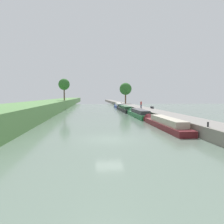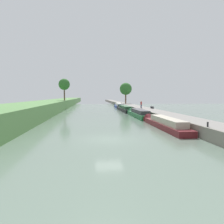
{
  "view_description": "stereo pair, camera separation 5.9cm",
  "coord_description": "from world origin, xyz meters",
  "px_view_note": "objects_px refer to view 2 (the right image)",
  "views": [
    {
      "loc": [
        -1.67,
        -19.05,
        4.01
      ],
      "look_at": [
        2.22,
        19.41,
        1.0
      ],
      "focal_mm": 33.91,
      "sensor_mm": 36.0,
      "label": 1
    },
    {
      "loc": [
        -1.61,
        -19.06,
        4.01
      ],
      "look_at": [
        2.22,
        19.41,
        1.0
      ],
      "focal_mm": 33.91,
      "sensor_mm": 36.0,
      "label": 2
    }
  ],
  "objects_px": {
    "narrowboat_maroon": "(164,123)",
    "narrowboat_green": "(138,114)",
    "narrowboat_black": "(124,109)",
    "park_bench": "(152,107)",
    "person_walking": "(141,104)",
    "mooring_bollard_far": "(122,103)",
    "narrowboat_blue": "(119,106)",
    "mooring_bollard_near": "(208,124)"
  },
  "relations": [
    {
      "from": "narrowboat_maroon",
      "to": "narrowboat_green",
      "type": "height_order",
      "value": "narrowboat_green"
    },
    {
      "from": "narrowboat_black",
      "to": "park_bench",
      "type": "relative_size",
      "value": 10.98
    },
    {
      "from": "person_walking",
      "to": "mooring_bollard_far",
      "type": "distance_m",
      "value": 26.02
    },
    {
      "from": "narrowboat_green",
      "to": "person_walking",
      "type": "bearing_deg",
      "value": 72.76
    },
    {
      "from": "narrowboat_blue",
      "to": "person_walking",
      "type": "bearing_deg",
      "value": -83.63
    },
    {
      "from": "narrowboat_maroon",
      "to": "narrowboat_black",
      "type": "xyz_separation_m",
      "value": [
        -0.36,
        29.21,
        0.03
      ]
    },
    {
      "from": "mooring_bollard_far",
      "to": "mooring_bollard_near",
      "type": "bearing_deg",
      "value": -90.0
    },
    {
      "from": "narrowboat_maroon",
      "to": "mooring_bollard_near",
      "type": "distance_m",
      "value": 7.46
    },
    {
      "from": "person_walking",
      "to": "park_bench",
      "type": "bearing_deg",
      "value": -34.55
    },
    {
      "from": "park_bench",
      "to": "mooring_bollard_near",
      "type": "bearing_deg",
      "value": -95.93
    },
    {
      "from": "narrowboat_green",
      "to": "narrowboat_maroon",
      "type": "bearing_deg",
      "value": -89.48
    },
    {
      "from": "narrowboat_blue",
      "to": "mooring_bollard_near",
      "type": "bearing_deg",
      "value": -88.11
    },
    {
      "from": "narrowboat_maroon",
      "to": "person_walking",
      "type": "distance_m",
      "value": 21.78
    },
    {
      "from": "mooring_bollard_far",
      "to": "park_bench",
      "type": "height_order",
      "value": "park_bench"
    },
    {
      "from": "person_walking",
      "to": "mooring_bollard_near",
      "type": "distance_m",
      "value": 28.85
    },
    {
      "from": "narrowboat_maroon",
      "to": "mooring_bollard_near",
      "type": "relative_size",
      "value": 30.2
    },
    {
      "from": "narrowboat_black",
      "to": "person_walking",
      "type": "distance_m",
      "value": 8.19
    },
    {
      "from": "narrowboat_black",
      "to": "park_bench",
      "type": "xyz_separation_m",
      "value": [
        4.81,
        -9.07,
        0.9
      ]
    },
    {
      "from": "mooring_bollard_far",
      "to": "narrowboat_maroon",
      "type": "bearing_deg",
      "value": -91.94
    },
    {
      "from": "narrowboat_maroon",
      "to": "narrowboat_blue",
      "type": "xyz_separation_m",
      "value": [
        -0.05,
        42.86,
        0.07
      ]
    },
    {
      "from": "narrowboat_maroon",
      "to": "mooring_bollard_far",
      "type": "bearing_deg",
      "value": 88.06
    },
    {
      "from": "narrowboat_maroon",
      "to": "mooring_bollard_near",
      "type": "xyz_separation_m",
      "value": [
        1.61,
        -7.23,
        0.81
      ]
    },
    {
      "from": "narrowboat_green",
      "to": "person_walking",
      "type": "height_order",
      "value": "person_walking"
    },
    {
      "from": "narrowboat_green",
      "to": "narrowboat_black",
      "type": "distance_m",
      "value": 15.5
    },
    {
      "from": "mooring_bollard_near",
      "to": "narrowboat_maroon",
      "type": "bearing_deg",
      "value": 102.55
    },
    {
      "from": "narrowboat_black",
      "to": "narrowboat_blue",
      "type": "distance_m",
      "value": 13.66
    },
    {
      "from": "narrowboat_blue",
      "to": "park_bench",
      "type": "bearing_deg",
      "value": -78.8
    },
    {
      "from": "narrowboat_black",
      "to": "person_walking",
      "type": "xyz_separation_m",
      "value": [
        2.69,
        -7.61,
        1.42
      ]
    },
    {
      "from": "narrowboat_green",
      "to": "person_walking",
      "type": "xyz_separation_m",
      "value": [
        2.45,
        7.89,
        1.42
      ]
    },
    {
      "from": "person_walking",
      "to": "narrowboat_blue",
      "type": "bearing_deg",
      "value": 96.37
    },
    {
      "from": "narrowboat_maroon",
      "to": "narrowboat_green",
      "type": "bearing_deg",
      "value": 90.52
    },
    {
      "from": "mooring_bollard_far",
      "to": "person_walking",
      "type": "bearing_deg",
      "value": -88.42
    },
    {
      "from": "narrowboat_green",
      "to": "park_bench",
      "type": "relative_size",
      "value": 8.84
    },
    {
      "from": "narrowboat_black",
      "to": "narrowboat_maroon",
      "type": "bearing_deg",
      "value": -89.29
    },
    {
      "from": "narrowboat_maroon",
      "to": "person_walking",
      "type": "relative_size",
      "value": 8.19
    },
    {
      "from": "narrowboat_green",
      "to": "person_walking",
      "type": "distance_m",
      "value": 8.39
    },
    {
      "from": "narrowboat_maroon",
      "to": "park_bench",
      "type": "relative_size",
      "value": 9.06
    },
    {
      "from": "mooring_bollard_near",
      "to": "park_bench",
      "type": "relative_size",
      "value": 0.3
    },
    {
      "from": "narrowboat_maroon",
      "to": "narrowboat_green",
      "type": "xyz_separation_m",
      "value": [
        -0.12,
        13.71,
        0.04
      ]
    },
    {
      "from": "narrowboat_blue",
      "to": "park_bench",
      "type": "relative_size",
      "value": 7.26
    },
    {
      "from": "mooring_bollard_far",
      "to": "narrowboat_black",
      "type": "bearing_deg",
      "value": -96.12
    },
    {
      "from": "mooring_bollard_far",
      "to": "narrowboat_green",
      "type": "bearing_deg",
      "value": -92.93
    }
  ]
}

